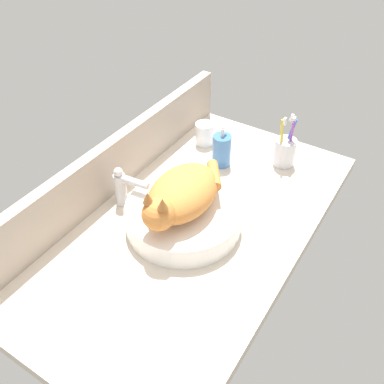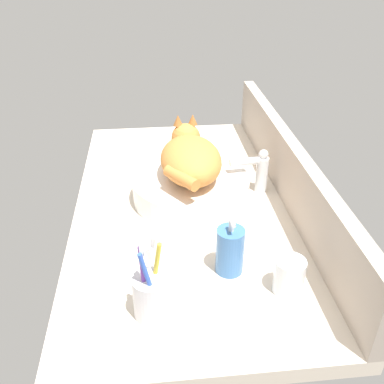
% 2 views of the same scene
% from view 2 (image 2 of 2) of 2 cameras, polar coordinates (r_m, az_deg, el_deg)
% --- Properties ---
extents(ground_plane, '(1.14, 0.63, 0.04)m').
position_cam_2_polar(ground_plane, '(1.25, -0.80, -2.24)').
color(ground_plane, beige).
extents(backsplash_panel, '(1.14, 0.04, 0.18)m').
position_cam_2_polar(backsplash_panel, '(1.25, 12.87, 2.74)').
color(backsplash_panel, '#AD9E8E').
rests_on(backsplash_panel, ground_plane).
extents(sink_basin, '(0.34, 0.34, 0.07)m').
position_cam_2_polar(sink_basin, '(1.24, -0.15, 0.56)').
color(sink_basin, white).
rests_on(sink_basin, ground_plane).
extents(cat, '(0.32, 0.18, 0.14)m').
position_cam_2_polar(cat, '(1.21, -0.27, 4.67)').
color(cat, orange).
rests_on(cat, sink_basin).
extents(faucet, '(0.04, 0.12, 0.14)m').
position_cam_2_polar(faucet, '(1.27, 8.84, 2.97)').
color(faucet, silver).
rests_on(faucet, ground_plane).
extents(soap_dispenser, '(0.06, 0.06, 0.15)m').
position_cam_2_polar(soap_dispenser, '(0.98, 5.09, -7.76)').
color(soap_dispenser, '#3F72B2').
rests_on(soap_dispenser, ground_plane).
extents(toothbrush_cup, '(0.07, 0.07, 0.19)m').
position_cam_2_polar(toothbrush_cup, '(0.88, -5.48, -13.52)').
color(toothbrush_cup, silver).
rests_on(toothbrush_cup, ground_plane).
extents(water_glass, '(0.07, 0.07, 0.08)m').
position_cam_2_polar(water_glass, '(0.96, 12.78, -11.09)').
color(water_glass, white).
rests_on(water_glass, ground_plane).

